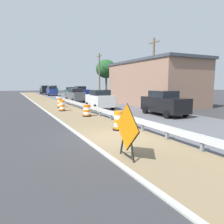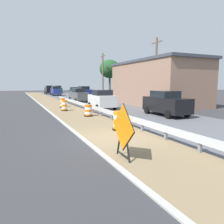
# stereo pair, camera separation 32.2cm
# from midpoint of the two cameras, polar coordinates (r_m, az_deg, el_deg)

# --- Properties ---
(ground_plane) EXTENTS (160.00, 160.00, 0.00)m
(ground_plane) POSITION_cam_midpoint_polar(r_m,az_deg,el_deg) (10.69, 0.08, -6.89)
(ground_plane) COLOR #333335
(median_dirt_strip) EXTENTS (3.67, 120.00, 0.01)m
(median_dirt_strip) POSITION_cam_midpoint_polar(r_m,az_deg,el_deg) (10.96, 3.11, -6.52)
(median_dirt_strip) COLOR #7F6B4C
(median_dirt_strip) RESTS_ON ground
(far_lane_asphalt) EXTENTS (7.52, 120.00, 0.00)m
(far_lane_asphalt) POSITION_cam_midpoint_polar(r_m,az_deg,el_deg) (14.39, 23.28, -3.72)
(far_lane_asphalt) COLOR #56565B
(far_lane_asphalt) RESTS_ON ground
(curb_near_edge) EXTENTS (0.20, 120.00, 0.11)m
(curb_near_edge) POSITION_cam_midpoint_polar(r_m,az_deg,el_deg) (10.23, -6.61, -7.59)
(curb_near_edge) COLOR #ADADA8
(curb_near_edge) RESTS_ON ground
(guardrail_median) EXTENTS (0.18, 41.45, 0.71)m
(guardrail_median) POSITION_cam_midpoint_polar(r_m,az_deg,el_deg) (14.75, 2.04, -0.79)
(guardrail_median) COLOR silver
(guardrail_median) RESTS_ON ground
(warning_sign_diamond) EXTENTS (0.12, 1.74, 2.01)m
(warning_sign_diamond) POSITION_cam_midpoint_polar(r_m,az_deg,el_deg) (7.58, 4.20, -4.70)
(warning_sign_diamond) COLOR black
(warning_sign_diamond) RESTS_ON ground
(traffic_barrel_nearest) EXTENTS (0.66, 0.66, 1.11)m
(traffic_barrel_nearest) POSITION_cam_midpoint_polar(r_m,az_deg,el_deg) (12.27, 2.40, -2.59)
(traffic_barrel_nearest) COLOR orange
(traffic_barrel_nearest) RESTS_ON ground
(traffic_barrel_close) EXTENTS (0.74, 0.74, 0.95)m
(traffic_barrel_close) POSITION_cam_midpoint_polar(r_m,az_deg,el_deg) (17.58, -5.88, 0.23)
(traffic_barrel_close) COLOR orange
(traffic_barrel_close) RESTS_ON ground
(traffic_barrel_mid) EXTENTS (0.65, 0.65, 1.08)m
(traffic_barrel_mid) POSITION_cam_midpoint_polar(r_m,az_deg,el_deg) (21.47, -12.31, 1.61)
(traffic_barrel_mid) COLOR orange
(traffic_barrel_mid) RESTS_ON ground
(traffic_barrel_far) EXTENTS (0.65, 0.65, 1.05)m
(traffic_barrel_far) POSITION_cam_midpoint_polar(r_m,az_deg,el_deg) (24.58, -12.82, 2.31)
(traffic_barrel_far) COLOR orange
(traffic_barrel_far) RESTS_ON ground
(car_lead_near_lane) EXTENTS (2.08, 4.61, 2.21)m
(car_lead_near_lane) POSITION_cam_midpoint_polar(r_m,az_deg,el_deg) (57.64, -16.47, 5.78)
(car_lead_near_lane) COLOR black
(car_lead_near_lane) RESTS_ON ground
(car_trailing_near_lane) EXTENTS (2.13, 4.70, 2.14)m
(car_trailing_near_lane) POSITION_cam_midpoint_polar(r_m,az_deg,el_deg) (63.13, -14.26, 5.96)
(car_trailing_near_lane) COLOR #195128
(car_trailing_near_lane) RESTS_ON ground
(car_lead_far_lane) EXTENTS (2.21, 4.12, 2.04)m
(car_lead_far_lane) POSITION_cam_midpoint_polar(r_m,az_deg,el_deg) (22.58, -2.38, 3.42)
(car_lead_far_lane) COLOR silver
(car_lead_far_lane) RESTS_ON ground
(car_mid_far_lane) EXTENTS (2.08, 4.47, 2.22)m
(car_mid_far_lane) POSITION_cam_midpoint_polar(r_m,az_deg,el_deg) (39.37, -7.33, 5.30)
(car_mid_far_lane) COLOR navy
(car_mid_far_lane) RESTS_ON ground
(car_trailing_far_lane) EXTENTS (2.05, 4.66, 2.00)m
(car_trailing_far_lane) POSITION_cam_midpoint_polar(r_m,az_deg,el_deg) (31.88, -8.78, 4.55)
(car_trailing_far_lane) COLOR #4C5156
(car_trailing_far_lane) RESTS_ON ground
(car_distant_a) EXTENTS (2.03, 4.62, 1.97)m
(car_distant_a) POSITION_cam_midpoint_polar(r_m,az_deg,el_deg) (44.66, -9.66, 5.37)
(car_distant_a) COLOR #195128
(car_distant_a) RESTS_ON ground
(car_distant_b) EXTENTS (2.02, 4.72, 2.11)m
(car_distant_b) POSITION_cam_midpoint_polar(r_m,az_deg,el_deg) (50.10, -14.79, 5.54)
(car_distant_b) COLOR navy
(car_distant_b) RESTS_ON ground
(car_distant_c) EXTENTS (2.20, 4.61, 2.09)m
(car_distant_c) POSITION_cam_midpoint_polar(r_m,az_deg,el_deg) (18.51, 14.84, 2.33)
(car_distant_c) COLOR black
(car_distant_c) RESTS_ON ground
(roadside_shop_near) EXTENTS (6.59, 13.43, 5.53)m
(roadside_shop_near) POSITION_cam_midpoint_polar(r_m,az_deg,el_deg) (27.66, 12.18, 7.68)
(roadside_shop_near) COLOR #93705B
(roadside_shop_near) RESTS_ON ground
(utility_pole_near) EXTENTS (0.24, 1.80, 7.70)m
(utility_pole_near) POSITION_cam_midpoint_polar(r_m,az_deg,el_deg) (24.57, 12.14, 10.58)
(utility_pole_near) COLOR brown
(utility_pole_near) RESTS_ON ground
(utility_pole_mid) EXTENTS (0.24, 1.80, 7.76)m
(utility_pole_mid) POSITION_cam_midpoint_polar(r_m,az_deg,el_deg) (36.53, -2.24, 9.77)
(utility_pole_mid) COLOR brown
(utility_pole_mid) RESTS_ON ground
(tree_roadside) EXTENTS (3.77, 3.77, 7.11)m
(tree_roadside) POSITION_cam_midpoint_polar(r_m,az_deg,el_deg) (40.05, -0.40, 11.51)
(tree_roadside) COLOR brown
(tree_roadside) RESTS_ON ground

